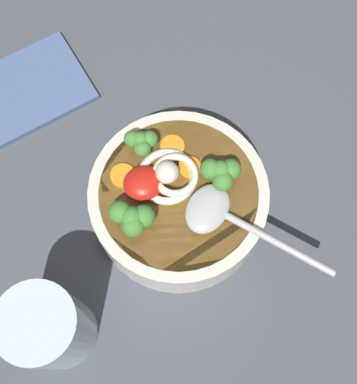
{
  "coord_description": "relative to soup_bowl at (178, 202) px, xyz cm",
  "views": [
    {
      "loc": [
        -2.78,
        -15.79,
        64.53
      ],
      "look_at": [
        0.89,
        2.73,
        11.24
      ],
      "focal_mm": 48.02,
      "sensor_mm": 36.0,
      "label": 1
    }
  ],
  "objects": [
    {
      "name": "table_slab",
      "position": [
        -0.89,
        -2.73,
        -5.74
      ],
      "size": [
        110.54,
        110.54,
        4.34
      ],
      "primitive_type": "cube",
      "color": "#474C56",
      "rests_on": "ground"
    },
    {
      "name": "soup_bowl",
      "position": [
        0.0,
        0.0,
        0.0
      ],
      "size": [
        20.18,
        20.18,
        6.9
      ],
      "color": "silver",
      "rests_on": "table_slab"
    },
    {
      "name": "noodle_pile",
      "position": [
        -0.37,
        1.81,
        4.26
      ],
      "size": [
        7.39,
        7.25,
        2.97
      ],
      "color": "silver",
      "rests_on": "soup_bowl"
    },
    {
      "name": "soup_spoon",
      "position": [
        3.71,
        -3.23,
        4.13
      ],
      "size": [
        15.21,
        13.86,
        1.6
      ],
      "rotation": [
        0.0,
        0.0,
        5.57
      ],
      "color": "#B7B7BC",
      "rests_on": "soup_bowl"
    },
    {
      "name": "chili_sauce_dollop",
      "position": [
        -3.61,
        1.41,
        4.34
      ],
      "size": [
        4.47,
        4.02,
        2.01
      ],
      "primitive_type": "ellipsoid",
      "color": "red",
      "rests_on": "soup_bowl"
    },
    {
      "name": "broccoli_floret_left",
      "position": [
        -3.01,
        5.93,
        5.21
      ],
      "size": [
        3.78,
        3.25,
        2.99
      ],
      "color": "#7A9E60",
      "rests_on": "soup_bowl"
    },
    {
      "name": "broccoli_floret_beside_noodles",
      "position": [
        4.75,
        0.51,
        5.55
      ],
      "size": [
        4.47,
        3.85,
        3.54
      ],
      "color": "#7A9E60",
      "rests_on": "soup_bowl"
    },
    {
      "name": "broccoli_floret_near_spoon",
      "position": [
        -5.42,
        -2.46,
        5.71
      ],
      "size": [
        4.8,
        4.13,
        3.8
      ],
      "color": "#7A9E60",
      "rests_on": "soup_bowl"
    },
    {
      "name": "carrot_slice_front",
      "position": [
        -5.69,
        2.97,
        3.6
      ],
      "size": [
        2.84,
        2.84,
        0.53
      ],
      "primitive_type": "cylinder",
      "color": "orange",
      "rests_on": "soup_bowl"
    },
    {
      "name": "carrot_slice_beside_chili",
      "position": [
        1.8,
        2.48,
        3.57
      ],
      "size": [
        2.63,
        2.63,
        0.48
      ],
      "primitive_type": "cylinder",
      "color": "orange",
      "rests_on": "soup_bowl"
    },
    {
      "name": "carrot_slice_far",
      "position": [
        0.38,
        5.45,
        3.56
      ],
      "size": [
        2.75,
        2.75,
        0.46
      ],
      "primitive_type": "cylinder",
      "color": "orange",
      "rests_on": "soup_bowl"
    },
    {
      "name": "drinking_glass",
      "position": [
        -15.62,
        -11.71,
        2.9
      ],
      "size": [
        7.84,
        7.84,
        12.92
      ],
      "primitive_type": "cylinder",
      "color": "silver",
      "rests_on": "table_slab"
    },
    {
      "name": "folded_napkin",
      "position": [
        -17.09,
        20.12,
        -3.16
      ],
      "size": [
        19.76,
        16.72,
        0.8
      ],
      "primitive_type": "cube",
      "rotation": [
        0.0,
        0.0,
        0.34
      ],
      "color": "#4C6693",
      "rests_on": "table_slab"
    }
  ]
}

